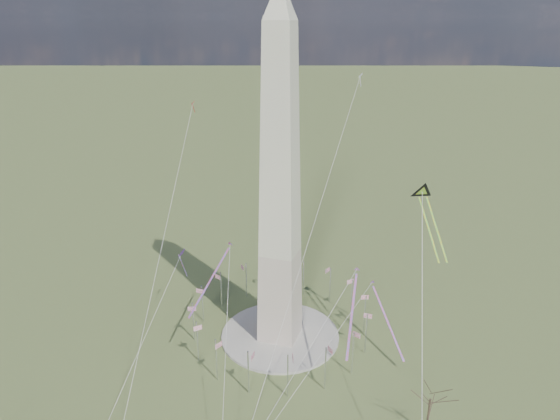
% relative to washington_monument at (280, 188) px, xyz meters
% --- Properties ---
extents(ground, '(2000.00, 2000.00, 0.00)m').
position_rel_washington_monument_xyz_m(ground, '(0.00, 0.00, -47.95)').
color(ground, '#5C6633').
rests_on(ground, ground).
extents(plaza, '(36.00, 36.00, 0.80)m').
position_rel_washington_monument_xyz_m(plaza, '(0.00, 0.00, -47.55)').
color(plaza, '#A09A92').
rests_on(plaza, ground).
extents(washington_monument, '(15.56, 15.56, 100.00)m').
position_rel_washington_monument_xyz_m(washington_monument, '(0.00, 0.00, 0.00)').
color(washington_monument, '#B6A799').
rests_on(washington_monument, plaza).
extents(flagpole_ring, '(54.40, 54.40, 13.00)m').
position_rel_washington_monument_xyz_m(flagpole_ring, '(-0.00, -0.00, -40.68)').
color(flagpole_ring, silver).
rests_on(flagpole_ring, ground).
extents(tree_near, '(8.66, 8.66, 15.16)m').
position_rel_washington_monument_xyz_m(tree_near, '(44.60, -25.60, -37.15)').
color(tree_near, '#4C352E').
rests_on(tree_near, ground).
extents(kite_delta_black, '(11.72, 18.35, 15.19)m').
position_rel_washington_monument_xyz_m(kite_delta_black, '(37.53, 4.17, 0.49)').
color(kite_delta_black, black).
rests_on(kite_delta_black, ground).
extents(kite_diamond_purple, '(2.20, 3.35, 10.21)m').
position_rel_washington_monument_xyz_m(kite_diamond_purple, '(-31.93, -0.13, -25.40)').
color(kite_diamond_purple, '#3E1664').
rests_on(kite_diamond_purple, ground).
extents(kite_streamer_left, '(3.40, 21.89, 15.03)m').
position_rel_washington_monument_xyz_m(kite_streamer_left, '(23.10, -8.56, -25.61)').
color(kite_streamer_left, '#FF2928').
rests_on(kite_streamer_left, ground).
extents(kite_streamer_mid, '(5.12, 21.02, 14.53)m').
position_rel_washington_monument_xyz_m(kite_streamer_mid, '(-16.38, -8.36, -23.36)').
color(kite_streamer_mid, '#FF2928').
rests_on(kite_streamer_mid, ground).
extents(kite_streamer_right, '(13.45, 18.11, 14.66)m').
position_rel_washington_monument_xyz_m(kite_streamer_right, '(29.55, 6.57, -36.36)').
color(kite_streamer_right, '#FF2928').
rests_on(kite_streamer_right, ground).
extents(kite_small_red, '(1.08, 1.82, 4.31)m').
position_rel_washington_monument_xyz_m(kite_small_red, '(-45.19, 38.10, 14.58)').
color(kite_small_red, red).
rests_on(kite_small_red, ground).
extents(kite_small_white, '(1.30, 1.66, 4.31)m').
position_rel_washington_monument_xyz_m(kite_small_white, '(13.06, 43.62, 25.46)').
color(kite_small_white, white).
rests_on(kite_small_white, ground).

